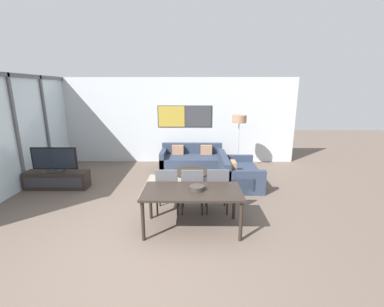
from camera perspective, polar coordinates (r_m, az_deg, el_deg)
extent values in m
plane|color=brown|center=(4.33, -9.67, -20.29)|extent=(24.00, 24.00, 0.00)
cube|color=silver|center=(8.64, -4.30, 7.25)|extent=(8.12, 0.06, 2.80)
cube|color=#2D2D33|center=(8.56, -1.60, 8.23)|extent=(1.80, 0.01, 0.72)
cube|color=#B29333|center=(8.58, -4.57, 8.20)|extent=(0.86, 0.02, 0.68)
cube|color=#38383D|center=(8.55, 1.38, 8.22)|extent=(0.86, 0.02, 0.68)
cube|color=silver|center=(7.46, -34.56, 3.68)|extent=(0.02, 5.03, 2.80)
cube|color=#515156|center=(7.38, -35.87, 14.02)|extent=(0.07, 5.03, 0.10)
cube|color=#515156|center=(7.44, -34.37, 3.69)|extent=(0.07, 0.08, 2.80)
cube|color=#515156|center=(8.49, -29.64, 5.32)|extent=(0.07, 0.08, 2.80)
cube|color=gray|center=(6.72, -0.11, -7.07)|extent=(2.44, 1.69, 0.01)
cube|color=black|center=(7.30, -27.75, -5.21)|extent=(1.54, 0.40, 0.44)
cube|color=#2D2D33|center=(7.13, -28.51, -5.75)|extent=(1.42, 0.01, 0.24)
cube|color=#2D2D33|center=(7.23, -27.97, -3.39)|extent=(0.36, 0.20, 0.05)
cube|color=#2D2D33|center=(7.21, -28.03, -2.89)|extent=(0.06, 0.03, 0.08)
cube|color=black|center=(7.15, -28.26, -0.93)|extent=(1.12, 0.04, 0.55)
cube|color=black|center=(7.13, -28.35, -0.98)|extent=(1.04, 0.01, 0.50)
cube|color=#2D384C|center=(7.95, -0.01, -2.08)|extent=(1.91, 0.97, 0.42)
cube|color=#2D384C|center=(8.30, 0.02, -0.19)|extent=(1.91, 0.16, 0.75)
cube|color=#2D384C|center=(7.98, -6.38, -1.43)|extent=(0.14, 0.97, 0.60)
cube|color=#2D384C|center=(7.97, 6.37, -1.46)|extent=(0.14, 0.97, 0.60)
cube|color=#9E7556|center=(8.10, -3.17, 0.83)|extent=(0.36, 0.12, 0.30)
cube|color=#9E7556|center=(8.09, 3.18, 0.81)|extent=(0.36, 0.12, 0.30)
cube|color=#2D384C|center=(6.86, 10.47, -5.00)|extent=(0.97, 1.56, 0.42)
cube|color=#2D384C|center=(6.75, 7.12, -3.71)|extent=(0.16, 1.56, 0.75)
cube|color=#2D384C|center=(6.18, 11.62, -6.38)|extent=(0.97, 0.14, 0.60)
cube|color=#2D384C|center=(7.50, 9.58, -2.57)|extent=(0.97, 0.14, 0.60)
cube|color=#9E7556|center=(6.38, 9.14, -3.02)|extent=(0.12, 0.36, 0.30)
cylinder|color=black|center=(6.71, -0.11, -6.98)|extent=(0.43, 0.43, 0.03)
cylinder|color=black|center=(6.66, -0.11, -5.70)|extent=(0.17, 0.17, 0.35)
cylinder|color=black|center=(6.59, -0.11, -4.11)|extent=(0.96, 0.96, 0.04)
cube|color=black|center=(4.49, 0.01, -8.42)|extent=(1.72, 0.86, 0.04)
cylinder|color=black|center=(4.39, -10.84, -14.53)|extent=(0.06, 0.06, 0.69)
cylinder|color=black|center=(4.38, 10.82, -14.62)|extent=(0.06, 0.06, 0.69)
cylinder|color=black|center=(5.04, -9.21, -10.51)|extent=(0.06, 0.06, 0.69)
cylinder|color=black|center=(5.03, 9.33, -10.57)|extent=(0.06, 0.06, 0.69)
cube|color=#4C4C51|center=(5.27, -5.35, -8.15)|extent=(0.46, 0.46, 0.06)
cube|color=#4C4C51|center=(4.98, -5.65, -6.24)|extent=(0.42, 0.05, 0.47)
cylinder|color=black|center=(5.21, -7.74, -11.35)|extent=(0.04, 0.04, 0.41)
cylinder|color=black|center=(5.17, -3.26, -11.45)|extent=(0.04, 0.04, 0.41)
cylinder|color=black|center=(5.57, -7.16, -9.58)|extent=(0.04, 0.04, 0.41)
cylinder|color=black|center=(5.53, -2.99, -9.66)|extent=(0.04, 0.04, 0.41)
cube|color=#4C4C51|center=(5.24, 0.07, -8.22)|extent=(0.46, 0.46, 0.06)
cube|color=#4C4C51|center=(4.95, 0.06, -6.30)|extent=(0.42, 0.05, 0.47)
cylinder|color=black|center=(5.16, -2.21, -11.49)|extent=(0.04, 0.04, 0.41)
cylinder|color=black|center=(5.15, 2.33, -11.50)|extent=(0.04, 0.04, 0.41)
cylinder|color=black|center=(5.52, -2.02, -9.69)|extent=(0.04, 0.04, 0.41)
cylinder|color=black|center=(5.52, 2.20, -9.70)|extent=(0.04, 0.04, 0.41)
cube|color=#4C4C51|center=(5.28, 5.48, -8.08)|extent=(0.46, 0.46, 0.06)
cube|color=#4C4C51|center=(5.00, 5.75, -6.17)|extent=(0.42, 0.05, 0.47)
cylinder|color=black|center=(5.18, 3.36, -11.35)|extent=(0.04, 0.04, 0.41)
cylinder|color=black|center=(5.22, 7.84, -11.28)|extent=(0.04, 0.04, 0.41)
cylinder|color=black|center=(5.55, 3.16, -9.57)|extent=(0.04, 0.04, 0.41)
cylinder|color=black|center=(5.58, 7.32, -9.52)|extent=(0.04, 0.04, 0.41)
cylinder|color=#332D28|center=(4.48, 1.17, -7.64)|extent=(0.25, 0.25, 0.08)
torus|color=#332D28|center=(4.47, 1.17, -7.28)|extent=(0.26, 0.26, 0.02)
cylinder|color=#2D2D33|center=(8.03, 9.97, -3.62)|extent=(0.28, 0.28, 0.02)
cylinder|color=#B7B7BC|center=(7.84, 10.20, 1.51)|extent=(0.03, 0.03, 1.45)
cylinder|color=#9E7556|center=(7.70, 10.47, 7.57)|extent=(0.42, 0.42, 0.22)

